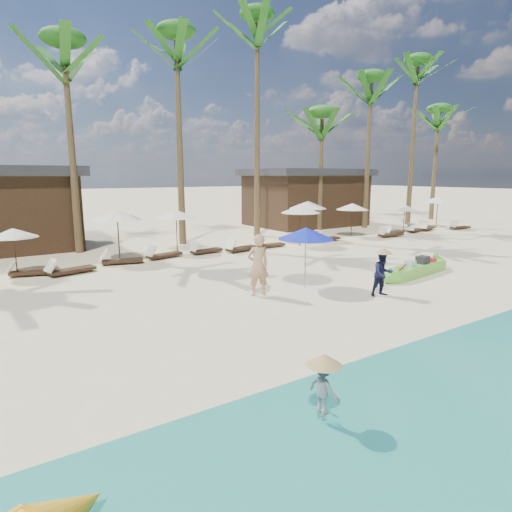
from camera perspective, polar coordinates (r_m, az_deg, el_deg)
ground at (r=11.91m, az=8.28°, el=-8.25°), size 240.00×240.00×0.00m
wet_sand_strip at (r=9.10m, az=30.42°, el=-15.85°), size 240.00×4.50×0.01m
green_canoe at (r=17.80m, az=20.61°, el=-1.67°), size 5.51×1.20×0.70m
tourist at (r=13.73m, az=0.26°, el=-1.24°), size 0.82×0.62×2.00m
vendor_green at (r=14.34m, az=16.53°, el=-2.29°), size 0.82×0.71×1.46m
vendor_yellow at (r=7.01m, az=8.99°, el=-16.94°), size 0.40×0.60×0.86m
blue_umbrella at (r=14.64m, az=6.66°, el=3.01°), size 1.95×1.95×2.10m
resort_parasol_4 at (r=18.79m, az=-29.65°, el=2.69°), size 1.81×1.81×1.86m
lounger_4_left at (r=18.72m, az=-27.97°, el=-1.79°), size 1.80×0.96×0.59m
lounger_4_right at (r=18.31m, az=-23.75°, el=-1.64°), size 1.96×1.01×0.64m
resort_parasol_5 at (r=20.03m, az=-18.03°, el=5.24°), size 2.28×2.28×2.34m
lounger_5_left at (r=19.64m, az=-17.78°, el=-0.47°), size 1.90×0.98×0.62m
resort_parasol_6 at (r=21.80m, az=-10.61°, el=5.53°), size 2.09×2.09×2.15m
lounger_6_left at (r=20.47m, az=-12.39°, el=0.23°), size 1.87×0.98×0.61m
lounger_6_right at (r=21.38m, az=-6.87°, el=0.82°), size 1.77×0.76×0.58m
resort_parasol_7 at (r=23.57m, az=5.96°, el=6.25°), size 2.18×2.18×2.25m
lounger_7_left at (r=21.80m, az=-2.11°, el=1.14°), size 1.98×0.93×0.65m
lounger_7_right at (r=23.03m, az=1.80°, el=1.58°), size 1.64×0.52×0.55m
resort_parasol_8 at (r=25.70m, az=6.94°, el=6.79°), size 2.27×2.27×2.34m
lounger_8_left at (r=25.44m, az=9.13°, el=2.39°), size 1.86×0.60×0.63m
resort_parasol_9 at (r=27.63m, az=12.72°, el=6.45°), size 2.05×2.05×2.11m
lounger_9_left at (r=28.25m, az=17.36°, el=2.85°), size 1.85×0.66×0.62m
lounger_9_right at (r=29.44m, az=17.82°, el=3.08°), size 1.67×0.60×0.56m
resort_parasol_10 at (r=30.34m, az=19.21°, el=6.09°), size 1.83×1.83×1.89m
lounger_10_left at (r=31.07m, az=20.33°, el=3.32°), size 1.79×0.97×0.58m
lounger_10_right at (r=32.38m, az=21.71°, el=3.56°), size 2.06×1.20×0.67m
resort_parasol_11 at (r=34.08m, az=23.10°, el=6.94°), size 2.25×2.25×2.32m
lounger_11_left at (r=34.19m, az=25.47°, el=3.56°), size 1.74×0.71×0.57m
palm_3 at (r=23.53m, az=-24.05°, el=21.46°), size 2.08×2.08×10.52m
palm_4 at (r=25.04m, az=-10.47°, el=23.50°), size 2.08×2.08×11.70m
palm_5 at (r=28.13m, az=0.14°, el=25.09°), size 2.08×2.08×13.60m
palm_6 at (r=30.81m, az=8.77°, el=16.59°), size 2.08×2.08×8.51m
palm_7 at (r=33.07m, az=15.01°, el=19.35°), size 2.08×2.08×11.08m
palm_8 at (r=36.46m, az=20.59°, el=20.10°), size 2.08×2.08×12.70m
palm_9 at (r=41.15m, az=23.10°, el=15.79°), size 2.08×2.08×9.82m
pavilion_east at (r=33.71m, az=6.61°, el=7.87°), size 8.80×6.60×4.30m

